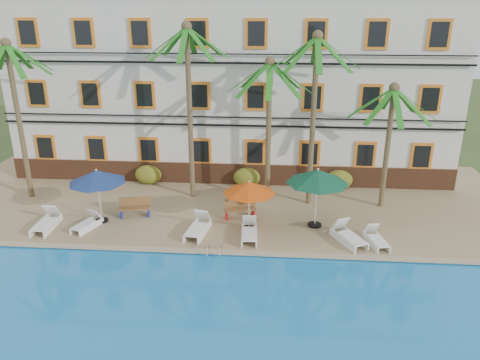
# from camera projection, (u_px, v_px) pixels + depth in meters

# --- Properties ---
(ground) EXTENTS (100.00, 100.00, 0.00)m
(ground) POSITION_uv_depth(u_px,v_px,m) (212.00, 247.00, 20.26)
(ground) COLOR #384C23
(ground) RESTS_ON ground
(pool_deck) EXTENTS (30.00, 12.00, 0.25)m
(pool_deck) POSITION_uv_depth(u_px,v_px,m) (225.00, 199.00, 24.88)
(pool_deck) COLOR tan
(pool_deck) RESTS_ON ground
(swimming_pool) EXTENTS (26.00, 12.00, 0.20)m
(swimming_pool) POSITION_uv_depth(u_px,v_px,m) (180.00, 360.00, 13.70)
(swimming_pool) COLOR #1B80CF
(swimming_pool) RESTS_ON ground
(pool_coping) EXTENTS (30.00, 0.35, 0.06)m
(pool_coping) POSITION_uv_depth(u_px,v_px,m) (209.00, 252.00, 19.32)
(pool_coping) COLOR tan
(pool_coping) RESTS_ON pool_deck
(hotel_building) EXTENTS (25.40, 6.44, 10.22)m
(hotel_building) POSITION_uv_depth(u_px,v_px,m) (233.00, 85.00, 27.65)
(hotel_building) COLOR silver
(hotel_building) RESTS_ON pool_deck
(palm_a) EXTENTS (4.08, 4.08, 8.13)m
(palm_a) POSITION_uv_depth(u_px,v_px,m) (15.00, 99.00, 23.07)
(palm_a) COLOR brown
(palm_a) RESTS_ON pool_deck
(palm_b) EXTENTS (4.08, 4.08, 8.88)m
(palm_b) POSITION_uv_depth(u_px,v_px,m) (189.00, 90.00, 22.99)
(palm_b) COLOR brown
(palm_b) RESTS_ON pool_deck
(palm_c) EXTENTS (4.08, 4.08, 7.32)m
(palm_c) POSITION_uv_depth(u_px,v_px,m) (269.00, 111.00, 22.75)
(palm_c) COLOR brown
(palm_c) RESTS_ON pool_deck
(palm_d) EXTENTS (4.08, 4.08, 8.51)m
(palm_d) POSITION_uv_depth(u_px,v_px,m) (314.00, 98.00, 22.19)
(palm_d) COLOR brown
(palm_d) RESTS_ON pool_deck
(palm_e) EXTENTS (4.08, 4.08, 6.23)m
(palm_e) POSITION_uv_depth(u_px,v_px,m) (390.00, 128.00, 22.31)
(palm_e) COLOR brown
(palm_e) RESTS_ON pool_deck
(shrub_left) EXTENTS (1.50, 0.90, 1.10)m
(shrub_left) POSITION_uv_depth(u_px,v_px,m) (148.00, 175.00, 26.46)
(shrub_left) COLOR #275017
(shrub_left) RESTS_ON pool_deck
(shrub_mid) EXTENTS (1.50, 0.90, 1.10)m
(shrub_mid) POSITION_uv_depth(u_px,v_px,m) (247.00, 177.00, 26.05)
(shrub_mid) COLOR #275017
(shrub_mid) RESTS_ON pool_deck
(shrub_right) EXTENTS (1.50, 0.90, 1.10)m
(shrub_right) POSITION_uv_depth(u_px,v_px,m) (339.00, 180.00, 25.68)
(shrub_right) COLOR #275017
(shrub_right) RESTS_ON pool_deck
(umbrella_blue) EXTENTS (2.63, 2.63, 2.63)m
(umbrella_blue) POSITION_uv_depth(u_px,v_px,m) (97.00, 177.00, 21.28)
(umbrella_blue) COLOR black
(umbrella_blue) RESTS_ON pool_deck
(umbrella_red) EXTENTS (2.36, 2.36, 2.37)m
(umbrella_red) POSITION_uv_depth(u_px,v_px,m) (249.00, 188.00, 20.62)
(umbrella_red) COLOR black
(umbrella_red) RESTS_ON pool_deck
(umbrella_green) EXTENTS (2.83, 2.83, 2.82)m
(umbrella_green) POSITION_uv_depth(u_px,v_px,m) (318.00, 177.00, 20.78)
(umbrella_green) COLOR black
(umbrella_green) RESTS_ON pool_deck
(lounger_a) EXTENTS (0.75, 1.98, 0.93)m
(lounger_a) POSITION_uv_depth(u_px,v_px,m) (46.00, 222.00, 21.31)
(lounger_a) COLOR white
(lounger_a) RESTS_ON pool_deck
(lounger_b) EXTENTS (1.10, 1.73, 0.77)m
(lounger_b) POSITION_uv_depth(u_px,v_px,m) (87.00, 223.00, 21.30)
(lounger_b) COLOR white
(lounger_b) RESTS_ON pool_deck
(lounger_c) EXTENTS (1.00, 2.07, 0.94)m
(lounger_c) POSITION_uv_depth(u_px,v_px,m) (198.00, 227.00, 20.81)
(lounger_c) COLOR white
(lounger_c) RESTS_ON pool_deck
(lounger_d) EXTENTS (0.77, 1.91, 0.89)m
(lounger_d) POSITION_uv_depth(u_px,v_px,m) (249.00, 232.00, 20.43)
(lounger_d) COLOR white
(lounger_d) RESTS_ON pool_deck
(lounger_e) EXTENTS (1.49, 2.07, 0.93)m
(lounger_e) POSITION_uv_depth(u_px,v_px,m) (348.00, 236.00, 20.06)
(lounger_e) COLOR white
(lounger_e) RESTS_ON pool_deck
(lounger_f) EXTENTS (0.93, 1.74, 0.78)m
(lounger_f) POSITION_uv_depth(u_px,v_px,m) (376.00, 239.00, 19.91)
(lounger_f) COLOR white
(lounger_f) RESTS_ON pool_deck
(bench_left) EXTENTS (1.56, 0.75, 0.93)m
(bench_left) POSITION_uv_depth(u_px,v_px,m) (135.00, 207.00, 22.48)
(bench_left) COLOR olive
(bench_left) RESTS_ON pool_deck
(bench_right) EXTENTS (1.57, 0.88, 0.93)m
(bench_right) POSITION_uv_depth(u_px,v_px,m) (240.00, 208.00, 22.37)
(bench_right) COLOR olive
(bench_right) RESTS_ON pool_deck
(pool_ladder) EXTENTS (0.54, 0.74, 0.74)m
(pool_ladder) POSITION_uv_depth(u_px,v_px,m) (215.00, 254.00, 19.22)
(pool_ladder) COLOR silver
(pool_ladder) RESTS_ON ground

